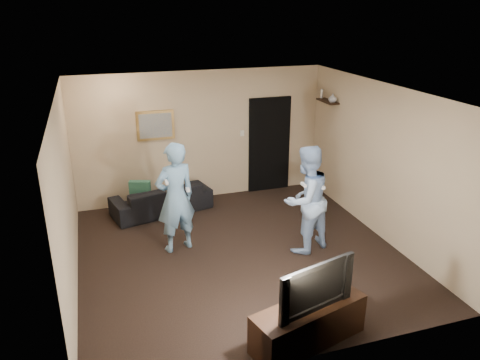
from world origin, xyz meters
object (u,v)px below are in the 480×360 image
object	(u,v)px
wii_player_right	(306,200)
tv_console	(308,324)
television	(311,284)
sofa	(161,198)
wii_player_left	(176,198)

from	to	relation	value
wii_player_right	tv_console	bearing A→B (deg)	-113.83
tv_console	television	size ratio (longest dim) A/B	1.37
sofa	television	xyz separation A→B (m)	(1.06, -4.26, 0.53)
sofa	wii_player_right	world-z (taller)	wii_player_right
wii_player_left	wii_player_right	xyz separation A→B (m)	(1.96, -0.65, -0.03)
wii_player_left	television	bearing A→B (deg)	-68.93
tv_console	sofa	bearing A→B (deg)	88.76
tv_console	wii_player_right	size ratio (longest dim) A/B	0.81
sofa	television	distance (m)	4.42
sofa	wii_player_left	distance (m)	1.67
tv_console	wii_player_left	size ratio (longest dim) A/B	0.79
sofa	wii_player_right	size ratio (longest dim) A/B	1.06
tv_console	wii_player_right	distance (m)	2.35
sofa	tv_console	bearing A→B (deg)	90.92
television	wii_player_left	bearing A→B (deg)	95.78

